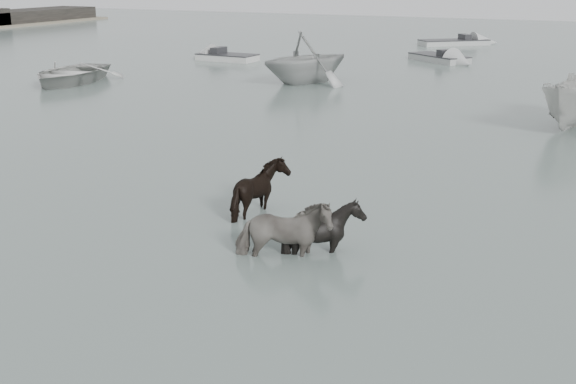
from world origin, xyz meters
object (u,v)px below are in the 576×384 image
(pony_black, at_px, (324,216))
(rowboat_lead, at_px, (69,71))
(pony_pinto, at_px, (283,219))
(pony_dark, at_px, (261,183))

(pony_black, bearing_deg, rowboat_lead, 60.91)
(pony_pinto, bearing_deg, pony_dark, 9.69)
(pony_dark, xyz_separation_m, rowboat_lead, (-17.01, 13.24, -0.15))
(pony_dark, distance_m, rowboat_lead, 21.55)
(pony_dark, relative_size, pony_black, 0.99)
(pony_pinto, relative_size, rowboat_lead, 0.33)
(pony_black, distance_m, rowboat_lead, 24.11)
(rowboat_lead, bearing_deg, pony_dark, -50.00)
(pony_dark, bearing_deg, pony_black, -144.57)
(pony_dark, relative_size, rowboat_lead, 0.26)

